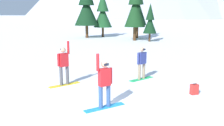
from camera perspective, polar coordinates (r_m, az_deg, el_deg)
ground_plane at (r=8.75m, az=-0.51°, el=-10.81°), size 800.00×800.00×0.00m
snowboarder_foreground at (r=8.57m, az=-1.78°, el=-4.64°), size 1.22×1.42×2.00m
snowboarder_midground at (r=11.52m, az=-11.28°, el=-0.39°), size 1.09×1.45×2.08m
snowboarder_background at (r=12.44m, az=7.04°, el=0.12°), size 1.04×1.43×1.68m
backpack_red at (r=10.77m, az=18.77°, el=-5.90°), size 0.38×0.37×0.47m
pine_tree_slender at (r=29.74m, az=8.95°, el=9.77°), size 1.62×1.62×4.56m
pine_tree_tall at (r=34.01m, az=6.00°, el=13.22°), size 2.60×2.60×8.02m
pine_tree_young at (r=34.30m, az=-6.05°, el=13.09°), size 3.34×3.34×7.88m
pine_tree_leaning at (r=30.74m, az=5.47°, el=13.17°), size 2.62×2.62×7.77m
pine_tree_short at (r=35.36m, az=-2.20°, el=11.78°), size 2.66×2.66×6.39m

